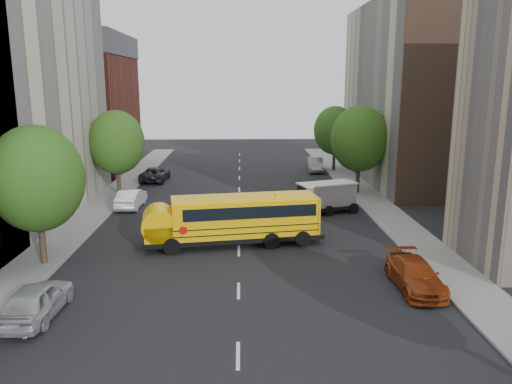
{
  "coord_description": "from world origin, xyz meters",
  "views": [
    {
      "loc": [
        0.15,
        -31.06,
        10.08
      ],
      "look_at": [
        1.18,
        2.0,
        2.81
      ],
      "focal_mm": 35.0,
      "sensor_mm": 36.0,
      "label": 1
    }
  ],
  "objects_px": {
    "street_tree_2": "(116,142)",
    "street_tree_5": "(335,131)",
    "parked_car_3": "(415,275)",
    "parked_car_5": "(315,164)",
    "street_tree_1": "(36,179)",
    "safari_truck": "(322,197)",
    "school_bus": "(232,218)",
    "parked_car_2": "(155,174)",
    "parked_car_1": "(131,198)",
    "parked_car_0": "(37,300)",
    "street_tree_4": "(360,139)"
  },
  "relations": [
    {
      "from": "street_tree_2",
      "to": "street_tree_5",
      "type": "distance_m",
      "value": 25.06
    },
    {
      "from": "parked_car_3",
      "to": "parked_car_5",
      "type": "xyz_separation_m",
      "value": [
        0.0,
        33.81,
        0.08
      ]
    },
    {
      "from": "street_tree_1",
      "to": "safari_truck",
      "type": "distance_m",
      "value": 20.94
    },
    {
      "from": "safari_truck",
      "to": "parked_car_5",
      "type": "height_order",
      "value": "safari_truck"
    },
    {
      "from": "parked_car_5",
      "to": "school_bus",
      "type": "bearing_deg",
      "value": -105.51
    },
    {
      "from": "parked_car_2",
      "to": "parked_car_1",
      "type": "bearing_deg",
      "value": 92.06
    },
    {
      "from": "safari_truck",
      "to": "parked_car_1",
      "type": "distance_m",
      "value": 15.57
    },
    {
      "from": "parked_car_0",
      "to": "parked_car_5",
      "type": "height_order",
      "value": "parked_car_0"
    },
    {
      "from": "street_tree_4",
      "to": "street_tree_5",
      "type": "relative_size",
      "value": 1.08
    },
    {
      "from": "street_tree_1",
      "to": "parked_car_2",
      "type": "bearing_deg",
      "value": 84.87
    },
    {
      "from": "street_tree_2",
      "to": "street_tree_5",
      "type": "bearing_deg",
      "value": 28.61
    },
    {
      "from": "street_tree_5",
      "to": "parked_car_5",
      "type": "distance_m",
      "value": 4.48
    },
    {
      "from": "street_tree_5",
      "to": "parked_car_5",
      "type": "bearing_deg",
      "value": -176.33
    },
    {
      "from": "street_tree_2",
      "to": "parked_car_5",
      "type": "relative_size",
      "value": 1.59
    },
    {
      "from": "parked_car_1",
      "to": "parked_car_5",
      "type": "distance_m",
      "value": 24.3
    },
    {
      "from": "street_tree_5",
      "to": "parked_car_3",
      "type": "xyz_separation_m",
      "value": [
        -2.2,
        -33.95,
        -3.99
      ]
    },
    {
      "from": "school_bus",
      "to": "parked_car_5",
      "type": "height_order",
      "value": "school_bus"
    },
    {
      "from": "street_tree_2",
      "to": "street_tree_4",
      "type": "xyz_separation_m",
      "value": [
        22.0,
        0.0,
        0.25
      ]
    },
    {
      "from": "parked_car_1",
      "to": "parked_car_5",
      "type": "relative_size",
      "value": 0.98
    },
    {
      "from": "school_bus",
      "to": "safari_truck",
      "type": "distance_m",
      "value": 10.32
    },
    {
      "from": "street_tree_1",
      "to": "parked_car_1",
      "type": "bearing_deg",
      "value": 80.89
    },
    {
      "from": "parked_car_2",
      "to": "parked_car_0",
      "type": "bearing_deg",
      "value": 92.48
    },
    {
      "from": "street_tree_4",
      "to": "safari_truck",
      "type": "xyz_separation_m",
      "value": [
        -4.5,
        -7.11,
        -3.8
      ]
    },
    {
      "from": "school_bus",
      "to": "parked_car_3",
      "type": "xyz_separation_m",
      "value": [
        9.23,
        -7.21,
        -1.06
      ]
    },
    {
      "from": "school_bus",
      "to": "safari_truck",
      "type": "bearing_deg",
      "value": 38.63
    },
    {
      "from": "parked_car_0",
      "to": "parked_car_5",
      "type": "relative_size",
      "value": 0.97
    },
    {
      "from": "street_tree_1",
      "to": "safari_truck",
      "type": "relative_size",
      "value": 1.32
    },
    {
      "from": "street_tree_1",
      "to": "school_bus",
      "type": "xyz_separation_m",
      "value": [
        10.57,
        3.26,
        -3.17
      ]
    },
    {
      "from": "street_tree_5",
      "to": "school_bus",
      "type": "distance_m",
      "value": 29.23
    },
    {
      "from": "street_tree_2",
      "to": "parked_car_1",
      "type": "bearing_deg",
      "value": -66.24
    },
    {
      "from": "street_tree_1",
      "to": "street_tree_5",
      "type": "relative_size",
      "value": 1.05
    },
    {
      "from": "safari_truck",
      "to": "parked_car_3",
      "type": "height_order",
      "value": "safari_truck"
    },
    {
      "from": "street_tree_2",
      "to": "school_bus",
      "type": "xyz_separation_m",
      "value": [
        10.57,
        -14.74,
        -3.05
      ]
    },
    {
      "from": "parked_car_0",
      "to": "parked_car_5",
      "type": "bearing_deg",
      "value": -113.87
    },
    {
      "from": "street_tree_2",
      "to": "school_bus",
      "type": "relative_size",
      "value": 0.67
    },
    {
      "from": "street_tree_1",
      "to": "street_tree_5",
      "type": "distance_m",
      "value": 37.2
    },
    {
      "from": "parked_car_1",
      "to": "street_tree_5",
      "type": "bearing_deg",
      "value": -138.06
    },
    {
      "from": "street_tree_5",
      "to": "safari_truck",
      "type": "bearing_deg",
      "value": -103.24
    },
    {
      "from": "parked_car_0",
      "to": "street_tree_2",
      "type": "bearing_deg",
      "value": -82.95
    },
    {
      "from": "parked_car_2",
      "to": "parked_car_5",
      "type": "height_order",
      "value": "parked_car_5"
    },
    {
      "from": "parked_car_3",
      "to": "street_tree_2",
      "type": "bearing_deg",
      "value": 131.59
    },
    {
      "from": "street_tree_4",
      "to": "parked_car_2",
      "type": "xyz_separation_m",
      "value": [
        -19.8,
        6.53,
        -4.33
      ]
    },
    {
      "from": "parked_car_2",
      "to": "parked_car_5",
      "type": "distance_m",
      "value": 18.39
    },
    {
      "from": "parked_car_0",
      "to": "parked_car_5",
      "type": "xyz_separation_m",
      "value": [
        17.6,
        36.41,
        -0.0
      ]
    },
    {
      "from": "parked_car_3",
      "to": "street_tree_5",
      "type": "bearing_deg",
      "value": 85.84
    },
    {
      "from": "school_bus",
      "to": "parked_car_5",
      "type": "relative_size",
      "value": 2.38
    },
    {
      "from": "street_tree_1",
      "to": "street_tree_2",
      "type": "bearing_deg",
      "value": 90.0
    },
    {
      "from": "street_tree_2",
      "to": "parked_car_3",
      "type": "relative_size",
      "value": 1.56
    },
    {
      "from": "street_tree_2",
      "to": "safari_truck",
      "type": "height_order",
      "value": "street_tree_2"
    },
    {
      "from": "street_tree_4",
      "to": "school_bus",
      "type": "xyz_separation_m",
      "value": [
        -11.43,
        -14.74,
        -3.3
      ]
    }
  ]
}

